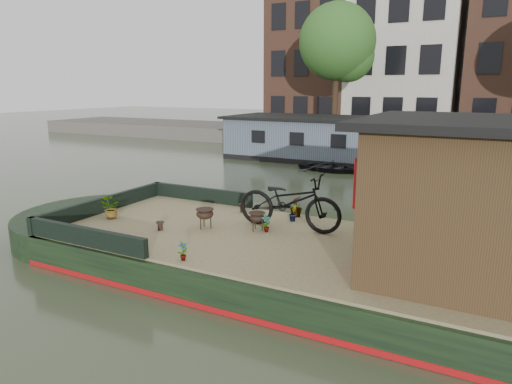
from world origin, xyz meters
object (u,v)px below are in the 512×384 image
at_px(cabin, 495,199).
at_px(brazier_rear, 205,219).
at_px(potted_plant_a, 266,224).
at_px(brazier_front, 257,222).
at_px(bicycle, 289,201).
at_px(dinghy, 329,164).

height_order(cabin, brazier_rear, cabin).
height_order(potted_plant_a, brazier_front, brazier_front).
height_order(bicycle, dinghy, bicycle).
distance_m(bicycle, brazier_rear, 1.78).
height_order(bicycle, potted_plant_a, bicycle).
distance_m(cabin, brazier_rear, 5.36).
xyz_separation_m(cabin, dinghy, (-6.28, 11.09, -1.59)).
bearing_deg(dinghy, bicycle, -155.08).
bearing_deg(potted_plant_a, dinghy, 101.88).
distance_m(cabin, bicycle, 3.84).
distance_m(cabin, brazier_front, 4.38).
xyz_separation_m(bicycle, brazier_front, (-0.53, -0.42, -0.39)).
bearing_deg(brazier_rear, potted_plant_a, 15.88).
relative_size(potted_plant_a, brazier_front, 0.94).
bearing_deg(brazier_front, dinghy, 100.79).
height_order(potted_plant_a, brazier_rear, brazier_rear).
distance_m(cabin, dinghy, 12.84).
height_order(cabin, brazier_front, cabin).
xyz_separation_m(potted_plant_a, brazier_rear, (-1.24, -0.35, 0.03)).
xyz_separation_m(bicycle, potted_plant_a, (-0.32, -0.43, -0.40)).
distance_m(brazier_rear, dinghy, 11.15).
relative_size(cabin, potted_plant_a, 11.07).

